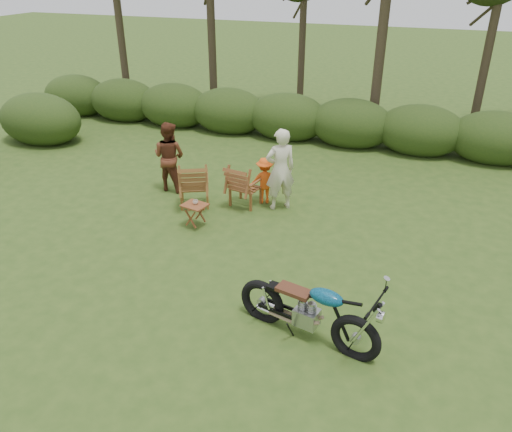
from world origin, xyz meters
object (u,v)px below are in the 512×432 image
(lawn_chair_left, at_px, (195,205))
(adult_a, at_px, (279,208))
(motorcycle, at_px, (305,336))
(cup, at_px, (195,202))
(lawn_chair_right, at_px, (246,204))
(adult_b, at_px, (172,189))
(child, at_px, (265,202))
(side_table, at_px, (195,216))

(lawn_chair_left, bearing_deg, adult_a, 169.73)
(motorcycle, distance_m, cup, 4.04)
(lawn_chair_right, distance_m, lawn_chair_left, 1.16)
(lawn_chair_right, height_order, adult_a, adult_a)
(adult_b, distance_m, child, 2.39)
(lawn_chair_right, bearing_deg, child, -133.02)
(motorcycle, height_order, lawn_chair_right, motorcycle)
(lawn_chair_left, xyz_separation_m, child, (1.46, 0.69, 0.00))
(adult_a, bearing_deg, motorcycle, 77.04)
(motorcycle, distance_m, child, 4.68)
(motorcycle, height_order, child, motorcycle)
(lawn_chair_right, relative_size, cup, 9.20)
(cup, bearing_deg, adult_a, 46.47)
(lawn_chair_right, xyz_separation_m, adult_b, (-2.02, 0.19, 0.00))
(lawn_chair_right, distance_m, adult_a, 0.79)
(adult_b, bearing_deg, cup, 137.95)
(side_table, distance_m, cup, 0.30)
(side_table, bearing_deg, adult_b, 132.56)
(child, bearing_deg, adult_b, -18.01)
(motorcycle, bearing_deg, cup, 153.00)
(cup, bearing_deg, motorcycle, -39.79)
(motorcycle, distance_m, adult_a, 4.36)
(lawn_chair_left, relative_size, cup, 9.83)
(motorcycle, distance_m, adult_b, 6.09)
(motorcycle, relative_size, lawn_chair_left, 2.03)
(lawn_chair_left, relative_size, adult_a, 0.57)
(cup, distance_m, adult_a, 2.08)
(lawn_chair_right, distance_m, child, 0.46)
(lawn_chair_right, height_order, side_table, side_table)
(side_table, xyz_separation_m, adult_b, (-1.42, 1.55, -0.26))
(lawn_chair_left, relative_size, side_table, 2.06)
(lawn_chair_left, xyz_separation_m, cup, (0.49, -0.92, 0.56))
(side_table, height_order, cup, cup)
(lawn_chair_left, xyz_separation_m, adult_b, (-0.94, 0.61, 0.00))
(motorcycle, bearing_deg, adult_b, 150.59)
(lawn_chair_right, relative_size, adult_a, 0.54)
(motorcycle, height_order, cup, motorcycle)
(lawn_chair_left, xyz_separation_m, side_table, (0.49, -0.94, 0.26))
(lawn_chair_right, bearing_deg, side_table, 75.74)
(lawn_chair_left, relative_size, adult_b, 0.63)
(lawn_chair_left, bearing_deg, lawn_chair_right, 174.68)
(motorcycle, bearing_deg, lawn_chair_right, 135.32)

